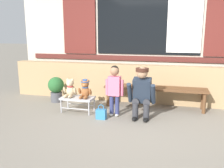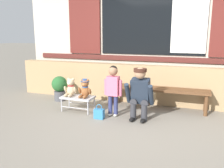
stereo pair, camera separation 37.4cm
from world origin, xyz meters
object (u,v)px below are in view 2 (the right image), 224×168
Objects in this scene: small_display_bench at (78,98)px; potted_plant at (60,87)px; teddy_bear_plain at (71,88)px; adult_crouching at (141,93)px; handbag_on_ground at (99,113)px; child_standing at (113,85)px; wooden_bench_long at (156,91)px; teddy_bear_with_hat at (85,89)px.

potted_plant is (-0.77, 0.55, 0.06)m from small_display_bench.
adult_crouching reaches higher than teddy_bear_plain.
teddy_bear_plain is 0.86m from handbag_on_ground.
child_standing is 1.01× the size of adult_crouching.
wooden_bench_long is 1.45m from teddy_bear_with_hat.
teddy_bear_with_hat reaches higher than potted_plant.
child_standing reaches higher than potted_plant.
adult_crouching is (1.28, -0.02, 0.21)m from small_display_bench.
teddy_bear_with_hat is 0.38× the size of adult_crouching.
teddy_bear_with_hat is at bearing 176.22° from child_standing.
teddy_bear_plain is at bearing 179.23° from adult_crouching.
teddy_bear_with_hat is at bearing 0.13° from teddy_bear_plain.
adult_crouching is at bearing -102.59° from wooden_bench_long.
teddy_bear_plain is 0.38× the size of adult_crouching.
child_standing is 1.68× the size of potted_plant.
teddy_bear_with_hat is at bearing 146.95° from handbag_on_ground.
teddy_bear_plain is at bearing 177.57° from child_standing.
child_standing is at bearing -2.43° from teddy_bear_plain.
small_display_bench is 1.76× the size of teddy_bear_plain.
teddy_bear_plain is at bearing 159.95° from handbag_on_ground.
adult_crouching is 1.67× the size of potted_plant.
teddy_bear_with_hat is 1.34× the size of handbag_on_ground.
adult_crouching is 0.84m from handbag_on_ground.
child_standing is 0.53m from adult_crouching.
teddy_bear_with_hat is (0.16, 0.00, 0.21)m from small_display_bench.
teddy_bear_with_hat is 1.09m from potted_plant.
teddy_bear_with_hat is 1.12m from adult_crouching.
adult_crouching reaches higher than small_display_bench.
teddy_bear_with_hat is at bearing 178.97° from adult_crouching.
teddy_bear_plain is at bearing -42.20° from potted_plant.
teddy_bear_with_hat reaches higher than handbag_on_ground.
adult_crouching is at bearing 19.25° from handbag_on_ground.
teddy_bear_with_hat is 0.62m from handbag_on_ground.
potted_plant reaches higher than small_display_bench.
handbag_on_ground is 1.58m from potted_plant.
child_standing is at bearing -2.83° from small_display_bench.
adult_crouching is (-0.16, -0.71, 0.11)m from wooden_bench_long.
child_standing is at bearing 50.16° from handbag_on_ground.
teddy_bear_plain reaches higher than potted_plant.
wooden_bench_long is 5.78× the size of teddy_bear_with_hat.
adult_crouching is at bearing 2.17° from child_standing.
small_display_bench is 1.30m from adult_crouching.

